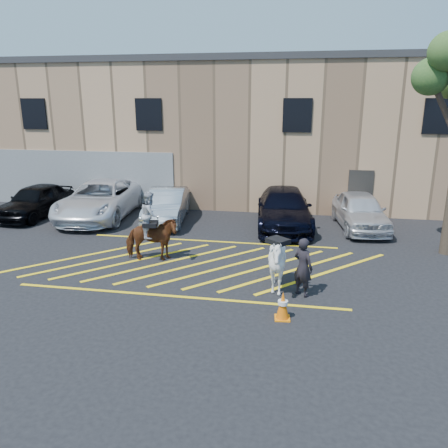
% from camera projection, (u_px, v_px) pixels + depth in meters
% --- Properties ---
extents(ground, '(90.00, 90.00, 0.00)m').
position_uv_depth(ground, '(199.00, 261.00, 14.79)').
color(ground, black).
rests_on(ground, ground).
extents(car_black_suv, '(2.03, 4.53, 1.51)m').
position_uv_depth(car_black_suv, '(36.00, 201.00, 20.30)').
color(car_black_suv, black).
rests_on(car_black_suv, ground).
extents(car_white_pickup, '(3.23, 6.24, 1.68)m').
position_uv_depth(car_white_pickup, '(101.00, 200.00, 20.13)').
color(car_white_pickup, silver).
rests_on(car_white_pickup, ground).
extents(car_silver_sedan, '(2.15, 4.64, 1.47)m').
position_uv_depth(car_silver_sedan, '(167.00, 206.00, 19.42)').
color(car_silver_sedan, '#9AA2A8').
rests_on(car_silver_sedan, ground).
extents(car_blue_suv, '(2.72, 5.65, 1.59)m').
position_uv_depth(car_blue_suv, '(284.00, 208.00, 18.67)').
color(car_blue_suv, black).
rests_on(car_blue_suv, ground).
extents(car_white_suv, '(2.33, 4.67, 1.53)m').
position_uv_depth(car_white_suv, '(360.00, 211.00, 18.41)').
color(car_white_suv, silver).
rests_on(car_white_suv, ground).
extents(handler, '(0.73, 0.69, 1.67)m').
position_uv_depth(handler, '(303.00, 267.00, 12.01)').
color(handler, black).
rests_on(handler, ground).
extents(warehouse, '(32.42, 10.20, 7.30)m').
position_uv_depth(warehouse, '(245.00, 129.00, 25.15)').
color(warehouse, tan).
rests_on(warehouse, ground).
extents(hatching_zone, '(12.60, 5.12, 0.01)m').
position_uv_depth(hatching_zone, '(197.00, 264.00, 14.50)').
color(hatching_zone, yellow).
rests_on(hatching_zone, ground).
extents(mounted_bay, '(1.92, 1.11, 2.39)m').
position_uv_depth(mounted_bay, '(151.00, 233.00, 14.61)').
color(mounted_bay, brown).
rests_on(mounted_bay, ground).
extents(saddled_white, '(2.03, 2.05, 1.69)m').
position_uv_depth(saddled_white, '(277.00, 263.00, 12.25)').
color(saddled_white, silver).
rests_on(saddled_white, ground).
extents(traffic_cone, '(0.41, 0.41, 0.73)m').
position_uv_depth(traffic_cone, '(283.00, 305.00, 10.81)').
color(traffic_cone, orange).
rests_on(traffic_cone, ground).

